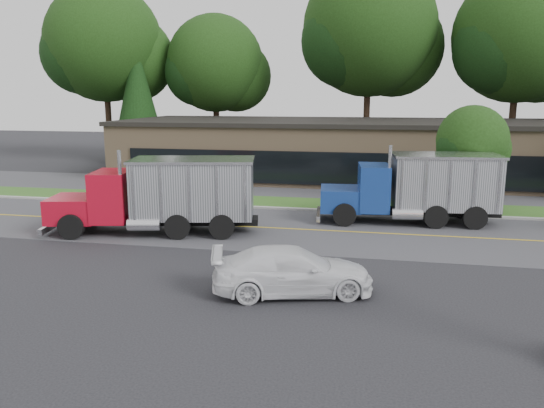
% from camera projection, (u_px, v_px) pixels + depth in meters
% --- Properties ---
extents(ground, '(140.00, 140.00, 0.00)m').
position_uv_depth(ground, '(203.00, 298.00, 16.32)').
color(ground, '#313136').
rests_on(ground, ground).
extents(road, '(60.00, 8.00, 0.02)m').
position_uv_depth(road, '(264.00, 228.00, 24.96)').
color(road, '#57575D').
rests_on(road, ground).
extents(center_line, '(60.00, 0.12, 0.01)m').
position_uv_depth(center_line, '(264.00, 228.00, 24.96)').
color(center_line, gold).
rests_on(center_line, ground).
extents(curb, '(60.00, 0.30, 0.12)m').
position_uv_depth(curb, '(280.00, 209.00, 29.00)').
color(curb, '#9E9E99').
rests_on(curb, ground).
extents(grass_verge, '(60.00, 3.40, 0.03)m').
position_uv_depth(grass_verge, '(286.00, 203.00, 30.73)').
color(grass_verge, '#385A1F').
rests_on(grass_verge, ground).
extents(far_parking, '(60.00, 7.00, 0.02)m').
position_uv_depth(far_parking, '(299.00, 189.00, 35.53)').
color(far_parking, '#57575D').
rests_on(far_parking, ground).
extents(strip_mall, '(32.00, 12.00, 4.00)m').
position_uv_depth(strip_mall, '(336.00, 150.00, 40.51)').
color(strip_mall, '#9E8061').
rests_on(strip_mall, ground).
extents(tree_far_a, '(11.35, 10.69, 16.20)m').
position_uv_depth(tree_far_a, '(107.00, 49.00, 48.92)').
color(tree_far_a, '#382619').
rests_on(tree_far_a, ground).
extents(tree_far_b, '(9.46, 8.90, 13.49)m').
position_uv_depth(tree_far_b, '(217.00, 68.00, 49.25)').
color(tree_far_b, '#382619').
rests_on(tree_far_b, ground).
extents(tree_far_c, '(12.32, 11.59, 17.57)m').
position_uv_depth(tree_far_c, '(372.00, 36.00, 46.07)').
color(tree_far_c, '#382619').
rests_on(tree_far_c, ground).
extents(tree_far_d, '(11.32, 10.65, 16.15)m').
position_uv_depth(tree_far_d, '(521.00, 43.00, 42.98)').
color(tree_far_d, '#382619').
rests_on(tree_far_d, ground).
extents(evergreen_left, '(4.84, 4.84, 10.99)m').
position_uv_depth(evergreen_left, '(138.00, 96.00, 46.99)').
color(evergreen_left, '#382619').
rests_on(evergreen_left, ground).
extents(tree_verge, '(3.96, 3.73, 5.65)m').
position_uv_depth(tree_verge, '(473.00, 144.00, 28.12)').
color(tree_verge, '#382619').
rests_on(tree_verge, ground).
extents(dump_truck_red, '(9.43, 4.28, 3.36)m').
position_uv_depth(dump_truck_red, '(166.00, 194.00, 23.72)').
color(dump_truck_red, black).
rests_on(dump_truck_red, ground).
extents(dump_truck_blue, '(8.68, 3.38, 3.36)m').
position_uv_depth(dump_truck_blue, '(419.00, 186.00, 25.65)').
color(dump_truck_blue, black).
rests_on(dump_truck_blue, ground).
extents(rally_car, '(5.40, 3.35, 1.46)m').
position_uv_depth(rally_car, '(292.00, 271.00, 16.60)').
color(rally_car, white).
rests_on(rally_car, ground).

